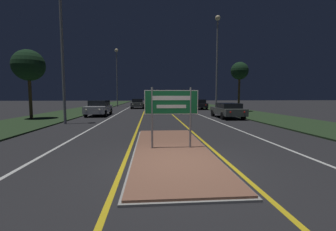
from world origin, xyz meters
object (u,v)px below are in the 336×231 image
car_receding_1 (199,104)px  highway_sign (171,105)px  streetlight_left_near (61,25)px  streetlight_left_far (117,68)px  streetlight_right_near (217,50)px  car_receding_0 (227,110)px  car_approaching_0 (99,108)px  car_approaching_1 (138,103)px

car_receding_1 → highway_sign: bearing=-104.4°
streetlight_left_near → streetlight_left_far: (0.09, 23.74, 0.01)m
streetlight_right_near → streetlight_left_far: bearing=131.3°
streetlight_left_far → car_receding_0: 24.69m
streetlight_left_near → highway_sign: bearing=-50.6°
highway_sign → streetlight_left_far: (-6.43, 31.68, 4.97)m
highway_sign → car_receding_1: size_ratio=0.48×
streetlight_left_near → car_receding_0: bearing=14.3°
car_receding_0 → car_approaching_0: car_approaching_0 is taller
highway_sign → car_receding_0: (5.88, 11.10, -0.90)m
streetlight_left_far → streetlight_right_near: size_ratio=0.93×
car_receding_0 → streetlight_right_near: bearing=83.0°
streetlight_left_far → car_approaching_1: size_ratio=2.30×
car_receding_0 → car_receding_1: bearing=89.3°
streetlight_left_near → car_approaching_0: 8.63m
streetlight_right_near → car_receding_1: bearing=94.9°
streetlight_left_near → streetlight_left_far: streetlight_left_far is taller
streetlight_left_far → car_approaching_0: (0.76, -17.39, -5.80)m
highway_sign → streetlight_right_near: 18.89m
streetlight_right_near → car_approaching_1: bearing=134.0°
car_approaching_1 → streetlight_left_far: bearing=125.7°
car_receding_1 → car_approaching_1: car_approaching_1 is taller
highway_sign → streetlight_left_far: bearing=101.5°
car_approaching_0 → car_approaching_1: (3.00, 12.16, -0.02)m
car_receding_1 → car_approaching_0: 14.88m
highway_sign → car_approaching_0: size_ratio=0.46×
streetlight_right_near → car_receding_0: size_ratio=2.25×
streetlight_left_near → car_approaching_0: size_ratio=2.14×
streetlight_right_near → car_approaching_1: streetlight_right_near is taller
streetlight_left_far → streetlight_right_near: (13.03, -14.81, 0.36)m
streetlight_right_near → car_approaching_0: 13.97m
car_receding_0 → car_approaching_0: (-11.55, 3.19, 0.07)m
highway_sign → streetlight_right_near: size_ratio=0.20×
highway_sign → car_receding_1: highway_sign is taller
car_receding_1 → car_approaching_0: size_ratio=0.97×
car_receding_0 → car_approaching_1: 17.57m
highway_sign → streetlight_right_near: bearing=68.7°
car_receding_0 → car_approaching_1: bearing=119.1°
highway_sign → car_receding_0: bearing=62.1°
streetlight_right_near → car_approaching_1: (-9.26, 9.58, -6.18)m
streetlight_left_near → car_receding_1: streetlight_left_near is taller
car_receding_0 → car_approaching_1: (-8.55, 15.35, 0.05)m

